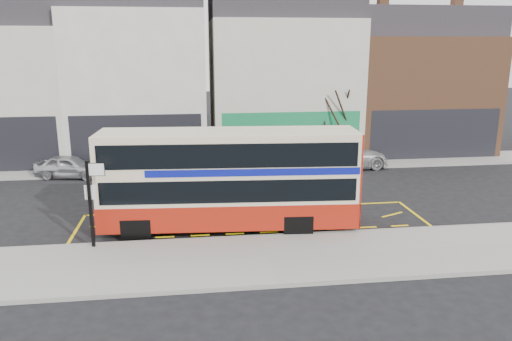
{
  "coord_description": "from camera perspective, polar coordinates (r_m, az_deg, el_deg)",
  "views": [
    {
      "loc": [
        -2.4,
        -17.63,
        7.08
      ],
      "look_at": [
        0.18,
        2.0,
        2.04
      ],
      "focal_mm": 35.0,
      "sensor_mm": 36.0,
      "label": 1
    }
  ],
  "objects": [
    {
      "name": "kerb",
      "position": [
        18.78,
        0.41,
        -7.62
      ],
      "size": [
        40.0,
        0.15,
        0.15
      ],
      "primitive_type": "cube",
      "color": "gray",
      "rests_on": "ground"
    },
    {
      "name": "terrace_left",
      "position": [
        32.82,
        -13.13,
        10.84
      ],
      "size": [
        8.0,
        8.01,
        11.8
      ],
      "color": "silver",
      "rests_on": "ground"
    },
    {
      "name": "terrace_right",
      "position": [
        35.95,
        17.28,
        9.65
      ],
      "size": [
        9.0,
        8.01,
        10.3
      ],
      "color": "brown",
      "rests_on": "ground"
    },
    {
      "name": "pavement",
      "position": [
        17.03,
        1.31,
        -10.02
      ],
      "size": [
        40.0,
        4.0,
        0.15
      ],
      "primitive_type": "cube",
      "color": "gray",
      "rests_on": "ground"
    },
    {
      "name": "car_grey",
      "position": [
        27.19,
        -3.18,
        0.79
      ],
      "size": [
        4.79,
        2.71,
        1.49
      ],
      "primitive_type": "imported",
      "rotation": [
        0.0,
        0.0,
        1.31
      ],
      "color": "#414449",
      "rests_on": "ground"
    },
    {
      "name": "car_white",
      "position": [
        29.47,
        9.95,
        1.69
      ],
      "size": [
        5.5,
        2.77,
        1.53
      ],
      "primitive_type": "imported",
      "rotation": [
        0.0,
        0.0,
        1.69
      ],
      "color": "#BCBCBC",
      "rests_on": "ground"
    },
    {
      "name": "far_pavement",
      "position": [
        29.58,
        -2.61,
        0.56
      ],
      "size": [
        50.0,
        3.0,
        0.15
      ],
      "primitive_type": "cube",
      "color": "gray",
      "rests_on": "ground"
    },
    {
      "name": "ground",
      "position": [
        19.15,
        0.25,
        -7.41
      ],
      "size": [
        120.0,
        120.0,
        0.0
      ],
      "primitive_type": "plane",
      "color": "black",
      "rests_on": "ground"
    },
    {
      "name": "terrace_far_left",
      "position": [
        34.53,
        -26.57,
        9.05
      ],
      "size": [
        8.0,
        8.01,
        10.8
      ],
      "color": "beige",
      "rests_on": "ground"
    },
    {
      "name": "terrace_green_shop",
      "position": [
        33.21,
        2.82,
        10.79
      ],
      "size": [
        9.0,
        8.01,
        11.3
      ],
      "color": "beige",
      "rests_on": "ground"
    },
    {
      "name": "bus_stop_post",
      "position": [
        18.07,
        -18.28,
        -2.77
      ],
      "size": [
        0.76,
        0.18,
        3.1
      ],
      "rotation": [
        0.0,
        0.0,
        -0.1
      ],
      "color": "black",
      "rests_on": "pavement"
    },
    {
      "name": "street_tree_right",
      "position": [
        30.45,
        8.95,
        8.13
      ],
      "size": [
        2.66,
        2.66,
        5.73
      ],
      "color": "black",
      "rests_on": "ground"
    },
    {
      "name": "road_markings",
      "position": [
        20.63,
        -0.35,
        -5.77
      ],
      "size": [
        14.0,
        3.4,
        0.01
      ],
      "primitive_type": null,
      "color": "yellow",
      "rests_on": "ground"
    },
    {
      "name": "double_decker_bus",
      "position": [
        19.18,
        -3.0,
        -0.93
      ],
      "size": [
        9.92,
        2.9,
        3.91
      ],
      "rotation": [
        0.0,
        0.0,
        -0.07
      ],
      "color": "beige",
      "rests_on": "ground"
    },
    {
      "name": "car_silver",
      "position": [
        28.89,
        -20.54,
        0.44
      ],
      "size": [
        3.87,
        2.17,
        1.24
      ],
      "primitive_type": "imported",
      "rotation": [
        0.0,
        0.0,
        1.37
      ],
      "color": "silver",
      "rests_on": "ground"
    }
  ]
}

